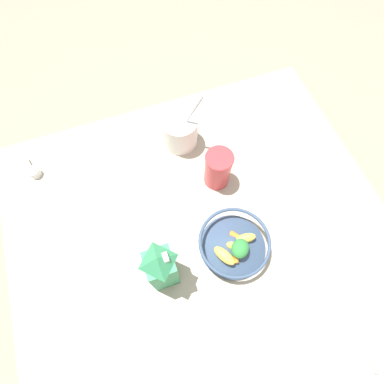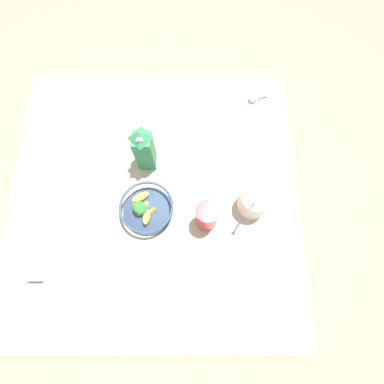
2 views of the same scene
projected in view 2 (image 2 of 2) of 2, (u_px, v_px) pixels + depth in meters
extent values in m
plane|color=gray|center=(154.00, 197.00, 1.24)|extent=(6.00, 6.00, 0.00)
cube|color=#B2A893|center=(154.00, 196.00, 1.23)|extent=(1.17, 1.17, 0.03)
cylinder|color=#384C6B|center=(148.00, 211.00, 1.19)|extent=(0.11, 0.11, 0.01)
cone|color=#384C6B|center=(147.00, 209.00, 1.16)|extent=(0.20, 0.20, 0.05)
torus|color=#384C6B|center=(146.00, 207.00, 1.14)|extent=(0.21, 0.21, 0.01)
ellipsoid|color=#EFD64C|center=(143.00, 208.00, 1.14)|extent=(0.06, 0.07, 0.03)
ellipsoid|color=#EFD64C|center=(140.00, 197.00, 1.16)|extent=(0.08, 0.06, 0.03)
ellipsoid|color=#EFD64C|center=(146.00, 217.00, 1.13)|extent=(0.03, 0.06, 0.03)
cylinder|color=orange|center=(150.00, 212.00, 1.15)|extent=(0.04, 0.04, 0.02)
cylinder|color=orange|center=(138.00, 205.00, 1.15)|extent=(0.04, 0.03, 0.01)
sphere|color=red|center=(143.00, 210.00, 1.15)|extent=(0.02, 0.02, 0.02)
sphere|color=red|center=(148.00, 213.00, 1.15)|extent=(0.01, 0.01, 0.01)
sphere|color=red|center=(150.00, 205.00, 1.16)|extent=(0.01, 0.01, 0.01)
sphere|color=red|center=(137.00, 205.00, 1.16)|extent=(0.01, 0.01, 0.01)
ellipsoid|color=#2D7F38|center=(140.00, 208.00, 1.13)|extent=(0.08, 0.08, 0.03)
cube|color=#338C59|center=(145.00, 151.00, 1.17)|extent=(0.07, 0.07, 0.20)
pyramid|color=#338C59|center=(139.00, 135.00, 1.05)|extent=(0.07, 0.07, 0.04)
cylinder|color=white|center=(139.00, 140.00, 1.05)|extent=(0.02, 0.01, 0.02)
cylinder|color=white|center=(254.00, 201.00, 1.15)|extent=(0.12, 0.12, 0.12)
cylinder|color=white|center=(257.00, 197.00, 1.10)|extent=(0.11, 0.11, 0.02)
cylinder|color=silver|center=(255.00, 202.00, 1.05)|extent=(0.04, 0.08, 0.18)
ellipsoid|color=silver|center=(257.00, 204.00, 0.95)|extent=(0.02, 0.02, 0.01)
cylinder|color=#DB383D|center=(207.00, 216.00, 1.11)|extent=(0.08, 0.08, 0.14)
torus|color=#DB383D|center=(208.00, 211.00, 1.05)|extent=(0.09, 0.09, 0.01)
cube|color=silver|center=(36.00, 273.00, 1.10)|extent=(0.06, 0.06, 0.04)
cube|color=brown|center=(36.00, 273.00, 1.10)|extent=(0.05, 0.05, 0.02)
cylinder|color=white|center=(253.00, 98.00, 1.35)|extent=(0.04, 0.04, 0.03)
cylinder|color=white|center=(263.00, 96.00, 1.36)|extent=(0.05, 0.02, 0.01)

